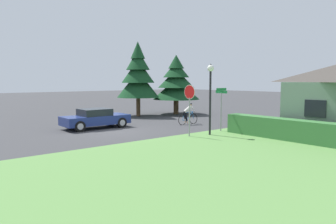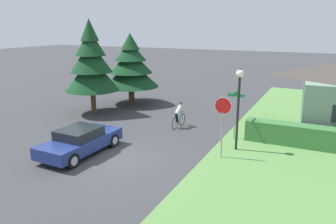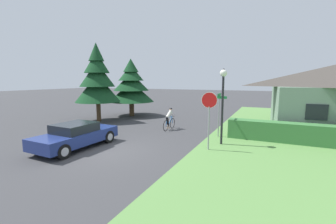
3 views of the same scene
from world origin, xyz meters
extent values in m
plane|color=#38383A|center=(0.00, 0.00, 0.00)|extent=(140.00, 140.00, 0.00)
cube|color=black|center=(9.47, 6.52, 1.67)|extent=(1.10, 0.13, 0.90)
cube|color=#387038|center=(10.76, 5.56, 0.56)|extent=(11.84, 0.90, 1.11)
cube|color=navy|center=(-1.86, -0.17, 0.56)|extent=(1.98, 4.37, 0.57)
cube|color=black|center=(-1.86, -0.23, 1.07)|extent=(1.68, 1.93, 0.44)
cylinder|color=black|center=(-2.63, 1.32, 0.34)|extent=(0.30, 0.69, 0.68)
cylinder|color=#ADADB2|center=(-2.63, 1.32, 0.34)|extent=(0.30, 0.40, 0.39)
cylinder|color=black|center=(-1.00, 1.27, 0.34)|extent=(0.30, 0.69, 0.68)
cylinder|color=#ADADB2|center=(-1.00, 1.27, 0.34)|extent=(0.30, 0.40, 0.39)
cylinder|color=black|center=(-2.72, -1.61, 0.34)|extent=(0.30, 0.69, 0.68)
cylinder|color=#ADADB2|center=(-2.72, -1.61, 0.34)|extent=(0.30, 0.40, 0.39)
cylinder|color=black|center=(-1.09, -1.66, 0.34)|extent=(0.30, 0.69, 0.68)
cylinder|color=#ADADB2|center=(-1.09, -1.66, 0.34)|extent=(0.30, 0.40, 0.39)
torus|color=black|center=(0.64, 5.28, 0.35)|extent=(0.07, 0.75, 0.75)
torus|color=black|center=(0.68, 6.31, 0.35)|extent=(0.07, 0.75, 0.75)
cylinder|color=#1E66B2|center=(0.65, 5.54, 0.54)|extent=(0.04, 0.18, 0.62)
cylinder|color=#1E66B2|center=(0.66, 5.92, 0.56)|extent=(0.06, 0.65, 0.68)
cylinder|color=#1E66B2|center=(0.66, 5.85, 0.87)|extent=(0.07, 0.77, 0.08)
cylinder|color=#1E66B2|center=(0.64, 5.45, 0.29)|extent=(0.05, 0.34, 0.16)
cylinder|color=#1E66B2|center=(0.64, 5.37, 0.60)|extent=(0.04, 0.22, 0.50)
cylinder|color=#1E66B2|center=(0.68, 6.27, 0.62)|extent=(0.04, 0.12, 0.54)
cylinder|color=black|center=(0.68, 6.23, 0.89)|extent=(0.44, 0.04, 0.02)
ellipsoid|color=black|center=(0.65, 5.47, 0.87)|extent=(0.09, 0.20, 0.05)
cylinder|color=black|center=(0.65, 5.46, 0.66)|extent=(0.12, 0.25, 0.53)
cylinder|color=black|center=(0.65, 5.62, 0.58)|extent=(0.12, 0.26, 0.68)
cylinder|color=tan|center=(0.65, 5.53, 0.26)|extent=(0.08, 0.08, 0.30)
cylinder|color=tan|center=(0.70, 5.69, 0.17)|extent=(0.17, 0.08, 0.21)
cylinder|color=silver|center=(0.66, 5.75, 1.09)|extent=(0.25, 0.70, 0.55)
cylinder|color=silver|center=(0.67, 6.00, 1.07)|extent=(0.08, 0.25, 0.36)
cylinder|color=silver|center=(0.67, 6.28, 1.07)|extent=(0.08, 0.25, 0.36)
sphere|color=tan|center=(0.67, 6.04, 1.41)|extent=(0.19, 0.19, 0.19)
ellipsoid|color=black|center=(0.67, 6.04, 1.46)|extent=(0.22, 0.18, 0.12)
cylinder|color=gray|center=(4.38, 2.35, 1.09)|extent=(0.07, 0.07, 2.18)
cylinder|color=red|center=(4.38, 2.35, 2.49)|extent=(0.75, 0.06, 0.74)
cylinder|color=silver|center=(4.38, 2.35, 2.49)|extent=(0.79, 0.06, 0.79)
cylinder|color=black|center=(4.77, 3.62, 1.83)|extent=(0.12, 0.12, 3.65)
sphere|color=white|center=(4.77, 3.62, 3.82)|extent=(0.38, 0.38, 0.38)
cone|color=black|center=(4.77, 3.62, 4.01)|extent=(0.23, 0.23, 0.15)
cylinder|color=gray|center=(4.26, 5.17, 1.18)|extent=(0.06, 0.06, 2.37)
cube|color=#197238|center=(4.26, 5.17, 2.43)|extent=(0.90, 0.03, 0.16)
cube|color=#197238|center=(4.26, 5.17, 2.59)|extent=(0.03, 0.90, 0.16)
cylinder|color=#4C3823|center=(-6.09, 6.20, 0.83)|extent=(0.36, 0.36, 1.65)
cone|color=#143D1E|center=(-6.09, 6.20, 2.81)|extent=(3.67, 3.67, 2.31)
cone|color=#143D1E|center=(-6.09, 6.20, 3.94)|extent=(2.86, 2.86, 2.04)
cone|color=#143D1E|center=(-6.09, 6.20, 4.92)|extent=(2.06, 2.06, 1.76)
cone|color=#143D1E|center=(-6.09, 6.20, 5.75)|extent=(1.25, 1.25, 1.48)
cylinder|color=#4C3823|center=(-5.25, 9.89, 0.69)|extent=(0.46, 0.46, 1.38)
cone|color=#143D1E|center=(-5.25, 9.89, 2.36)|extent=(4.32, 4.32, 1.96)
cone|color=#143D1E|center=(-5.25, 9.89, 3.32)|extent=(3.37, 3.37, 1.72)
cone|color=#143D1E|center=(-5.25, 9.89, 4.15)|extent=(2.42, 2.42, 1.49)
cone|color=#143D1E|center=(-5.25, 9.89, 4.85)|extent=(1.47, 1.47, 1.25)
camera|label=1|loc=(17.50, -10.28, 3.14)|focal=35.00mm
camera|label=2|loc=(8.40, -11.71, 6.02)|focal=35.00mm
camera|label=3|loc=(7.13, -8.36, 3.46)|focal=24.00mm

